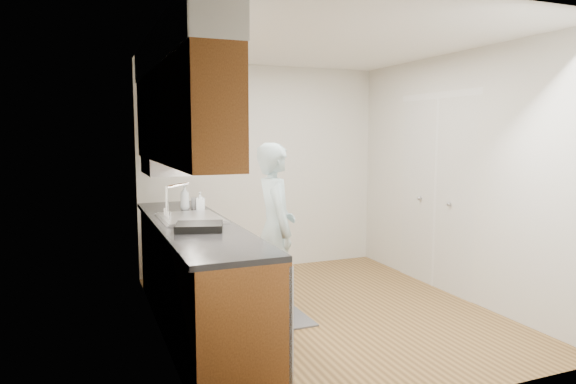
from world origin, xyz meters
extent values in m
plane|color=olive|center=(0.00, 0.00, 0.00)|extent=(3.50, 3.50, 0.00)
plane|color=white|center=(0.00, 0.00, 2.50)|extent=(3.50, 3.50, 0.00)
cube|color=silver|center=(-1.50, 0.00, 1.25)|extent=(0.02, 3.50, 2.50)
cube|color=silver|center=(1.50, 0.00, 1.25)|extent=(0.02, 3.50, 2.50)
cube|color=silver|center=(0.00, 1.75, 1.25)|extent=(3.00, 0.02, 2.50)
cube|color=brown|center=(-1.20, 0.00, 0.45)|extent=(0.60, 2.80, 0.90)
cube|color=black|center=(-1.21, 0.00, 0.92)|extent=(0.63, 2.80, 0.04)
cube|color=#B2B2B7|center=(-1.20, 0.20, 0.89)|extent=(0.48, 0.68, 0.14)
cube|color=#B2B2B7|center=(-1.20, 0.20, 0.94)|extent=(0.52, 0.72, 0.01)
cube|color=#B2B2B7|center=(-0.91, -1.10, 0.47)|extent=(0.03, 0.60, 0.80)
cube|color=brown|center=(-1.33, 0.00, 1.83)|extent=(0.33, 2.80, 0.75)
cube|color=silver|center=(-1.33, 0.00, 2.35)|extent=(0.35, 2.80, 0.30)
cube|color=#A5A5AA|center=(-1.27, 0.85, 1.37)|extent=(0.46, 0.75, 0.16)
cube|color=white|center=(1.49, 0.30, 1.02)|extent=(0.02, 1.22, 2.05)
cube|color=#5A5A5D|center=(-0.45, 0.10, 0.01)|extent=(0.51, 0.84, 0.02)
imported|color=#A4C2C8|center=(-0.45, 0.10, 0.91)|extent=(0.49, 0.67, 1.80)
imported|color=silver|center=(-1.14, 0.78, 1.06)|extent=(0.10, 0.10, 0.24)
imported|color=silver|center=(-1.02, 0.65, 1.03)|extent=(0.09, 0.10, 0.18)
cylinder|color=#A5A5AA|center=(-1.05, 0.78, 1.00)|extent=(0.08, 0.08, 0.11)
cube|color=black|center=(-1.25, -0.37, 0.97)|extent=(0.42, 0.38, 0.06)
camera|label=1|loc=(-2.07, -4.22, 1.69)|focal=32.00mm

